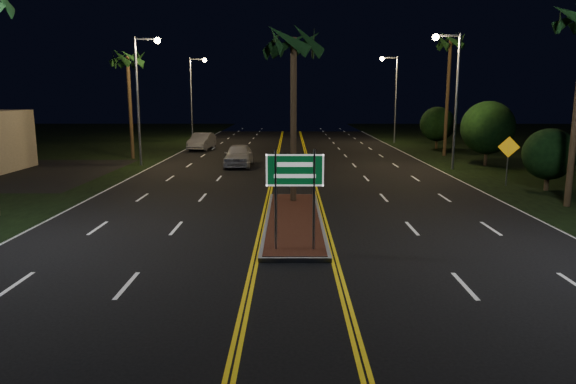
{
  "coord_description": "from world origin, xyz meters",
  "views": [
    {
      "loc": [
        -0.14,
        -12.95,
        4.97
      ],
      "look_at": [
        -0.22,
        3.39,
        1.9
      ],
      "focal_mm": 32.0,
      "sensor_mm": 36.0,
      "label": 1
    }
  ],
  "objects_px": {
    "highway_sign": "(295,180)",
    "streetlight_right_mid": "(451,85)",
    "car_near": "(239,153)",
    "streetlight_right_far": "(393,89)",
    "car_far": "(202,140)",
    "palm_median": "(294,43)",
    "shrub_near": "(549,154)",
    "warning_sign": "(508,154)",
    "palm_left_far": "(127,59)",
    "shrub_mid": "(488,128)",
    "shrub_far": "(437,124)",
    "streetlight_left_mid": "(142,86)",
    "palm_right_far": "(450,43)",
    "median_island": "(294,220)",
    "streetlight_left_far": "(194,89)"
  },
  "relations": [
    {
      "from": "highway_sign",
      "to": "car_far",
      "type": "distance_m",
      "value": 33.39
    },
    {
      "from": "streetlight_right_far",
      "to": "shrub_mid",
      "type": "bearing_deg",
      "value": -79.34
    },
    {
      "from": "streetlight_left_far",
      "to": "streetlight_right_far",
      "type": "bearing_deg",
      "value": -5.38
    },
    {
      "from": "streetlight_right_mid",
      "to": "palm_median",
      "type": "distance_m",
      "value": 15.73
    },
    {
      "from": "palm_left_far",
      "to": "palm_median",
      "type": "bearing_deg",
      "value": -53.82
    },
    {
      "from": "streetlight_right_mid",
      "to": "car_near",
      "type": "height_order",
      "value": "streetlight_right_mid"
    },
    {
      "from": "streetlight_left_mid",
      "to": "palm_left_far",
      "type": "bearing_deg",
      "value": 118.67
    },
    {
      "from": "palm_median",
      "to": "shrub_far",
      "type": "distance_m",
      "value": 29.41
    },
    {
      "from": "highway_sign",
      "to": "streetlight_right_far",
      "type": "distance_m",
      "value": 40.74
    },
    {
      "from": "streetlight_right_far",
      "to": "warning_sign",
      "type": "bearing_deg",
      "value": -87.14
    },
    {
      "from": "palm_median",
      "to": "car_far",
      "type": "distance_m",
      "value": 26.75
    },
    {
      "from": "shrub_far",
      "to": "car_near",
      "type": "height_order",
      "value": "shrub_far"
    },
    {
      "from": "highway_sign",
      "to": "streetlight_right_mid",
      "type": "bearing_deg",
      "value": 61.07
    },
    {
      "from": "streetlight_left_far",
      "to": "shrub_mid",
      "type": "height_order",
      "value": "streetlight_left_far"
    },
    {
      "from": "shrub_mid",
      "to": "streetlight_right_mid",
      "type": "bearing_deg",
      "value": -149.44
    },
    {
      "from": "streetlight_right_mid",
      "to": "shrub_far",
      "type": "bearing_deg",
      "value": 77.18
    },
    {
      "from": "median_island",
      "to": "streetlight_left_mid",
      "type": "relative_size",
      "value": 1.14
    },
    {
      "from": "highway_sign",
      "to": "shrub_far",
      "type": "height_order",
      "value": "shrub_far"
    },
    {
      "from": "streetlight_left_mid",
      "to": "shrub_near",
      "type": "height_order",
      "value": "streetlight_left_mid"
    },
    {
      "from": "shrub_near",
      "to": "palm_left_far",
      "type": "bearing_deg",
      "value": 151.97
    },
    {
      "from": "shrub_mid",
      "to": "palm_median",
      "type": "bearing_deg",
      "value": -136.04
    },
    {
      "from": "streetlight_right_far",
      "to": "car_far",
      "type": "height_order",
      "value": "streetlight_right_far"
    },
    {
      "from": "warning_sign",
      "to": "highway_sign",
      "type": "bearing_deg",
      "value": -121.96
    },
    {
      "from": "streetlight_right_mid",
      "to": "shrub_mid",
      "type": "distance_m",
      "value": 4.9
    },
    {
      "from": "highway_sign",
      "to": "car_far",
      "type": "bearing_deg",
      "value": 104.65
    },
    {
      "from": "warning_sign",
      "to": "shrub_mid",
      "type": "bearing_deg",
      "value": 88.06
    },
    {
      "from": "highway_sign",
      "to": "shrub_far",
      "type": "xyz_separation_m",
      "value": [
        13.8,
        33.2,
        -0.07
      ]
    },
    {
      "from": "streetlight_right_far",
      "to": "car_near",
      "type": "relative_size",
      "value": 1.63
    },
    {
      "from": "shrub_mid",
      "to": "car_near",
      "type": "distance_m",
      "value": 17.95
    },
    {
      "from": "streetlight_right_far",
      "to": "car_far",
      "type": "distance_m",
      "value": 20.82
    },
    {
      "from": "streetlight_right_mid",
      "to": "palm_median",
      "type": "xyz_separation_m",
      "value": [
        -10.61,
        -11.5,
        1.62
      ]
    },
    {
      "from": "palm_median",
      "to": "warning_sign",
      "type": "xyz_separation_m",
      "value": [
        11.94,
        4.89,
        -5.45
      ]
    },
    {
      "from": "highway_sign",
      "to": "warning_sign",
      "type": "bearing_deg",
      "value": 46.53
    },
    {
      "from": "streetlight_right_mid",
      "to": "car_far",
      "type": "height_order",
      "value": "streetlight_right_mid"
    },
    {
      "from": "shrub_far",
      "to": "palm_median",
      "type": "bearing_deg",
      "value": -118.42
    },
    {
      "from": "car_near",
      "to": "warning_sign",
      "type": "relative_size",
      "value": 2.0
    },
    {
      "from": "shrub_near",
      "to": "warning_sign",
      "type": "distance_m",
      "value": 2.09
    },
    {
      "from": "streetlight_left_far",
      "to": "streetlight_right_mid",
      "type": "bearing_deg",
      "value": -46.03
    },
    {
      "from": "median_island",
      "to": "car_far",
      "type": "xyz_separation_m",
      "value": [
        -8.43,
        28.07,
        0.82
      ]
    },
    {
      "from": "car_near",
      "to": "warning_sign",
      "type": "xyz_separation_m",
      "value": [
        15.79,
        -8.19,
        0.9
      ]
    },
    {
      "from": "car_far",
      "to": "streetlight_right_mid",
      "type": "bearing_deg",
      "value": -28.82
    },
    {
      "from": "palm_left_far",
      "to": "car_far",
      "type": "bearing_deg",
      "value": 58.3
    },
    {
      "from": "shrub_mid",
      "to": "car_near",
      "type": "height_order",
      "value": "shrub_mid"
    },
    {
      "from": "streetlight_left_mid",
      "to": "shrub_far",
      "type": "bearing_deg",
      "value": 26.18
    },
    {
      "from": "streetlight_left_mid",
      "to": "streetlight_left_far",
      "type": "distance_m",
      "value": 20.0
    },
    {
      "from": "highway_sign",
      "to": "palm_right_far",
      "type": "relative_size",
      "value": 0.31
    },
    {
      "from": "shrub_near",
      "to": "warning_sign",
      "type": "height_order",
      "value": "shrub_near"
    },
    {
      "from": "shrub_near",
      "to": "car_far",
      "type": "xyz_separation_m",
      "value": [
        -21.93,
        21.07,
        -1.04
      ]
    },
    {
      "from": "streetlight_left_far",
      "to": "car_far",
      "type": "distance_m",
      "value": 10.35
    },
    {
      "from": "streetlight_left_mid",
      "to": "car_near",
      "type": "xyz_separation_m",
      "value": [
        6.76,
        -0.42,
        -4.73
      ]
    }
  ]
}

